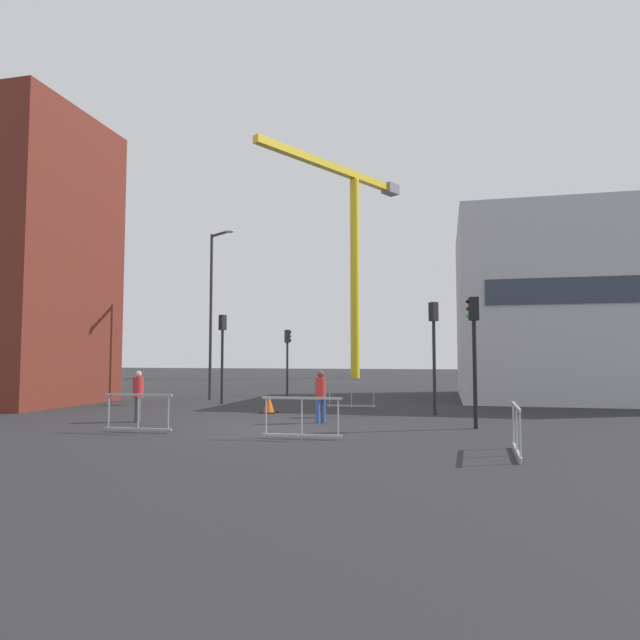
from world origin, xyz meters
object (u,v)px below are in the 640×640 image
traffic_light_corner (434,339)px  pedestrian_walking (138,392)px  pedestrian_waiting (321,393)px  construction_crane (351,233)px  traffic_light_median (287,351)px  streetlamp_tall (213,302)px  traffic_light_far (222,344)px  traffic_light_island (474,340)px  traffic_cone_by_barrier (269,405)px

traffic_light_corner → pedestrian_walking: (-9.42, -4.38, -1.80)m
pedestrian_waiting → construction_crane: bearing=98.0°
traffic_light_median → pedestrian_walking: 12.65m
streetlamp_tall → traffic_light_far: streetlamp_tall is taller
pedestrian_walking → traffic_light_island: bearing=3.5°
traffic_light_median → traffic_cone_by_barrier: bearing=-78.3°
streetlamp_tall → pedestrian_waiting: streetlamp_tall is taller
traffic_light_far → traffic_light_corner: (9.51, -2.81, 0.06)m
traffic_light_median → traffic_light_far: bearing=-106.4°
traffic_light_island → pedestrian_waiting: bearing=175.8°
traffic_light_median → pedestrian_waiting: traffic_light_median is taller
construction_crane → streetlamp_tall: (-2.11, -28.48, -9.66)m
traffic_light_far → pedestrian_walking: (0.10, -7.19, -1.74)m
traffic_light_far → pedestrian_walking: size_ratio=2.43×
construction_crane → traffic_cone_by_barrier: size_ratio=33.36×
streetlamp_tall → pedestrian_walking: (1.35, -8.94, -3.84)m
traffic_light_island → pedestrian_walking: (-10.66, -0.66, -1.66)m
traffic_light_median → traffic_light_island: bearing=-52.1°
traffic_light_median → traffic_light_island: 14.99m
construction_crane → pedestrian_waiting: (5.14, -36.41, -13.50)m
streetlamp_tall → traffic_cone_by_barrier: 8.33m
streetlamp_tall → traffic_light_island: (12.01, -8.28, -2.18)m
traffic_light_far → traffic_light_median: traffic_light_far is taller
traffic_light_island → traffic_cone_by_barrier: size_ratio=6.17×
construction_crane → traffic_cone_by_barrier: (2.53, -33.73, -14.17)m
traffic_light_island → pedestrian_waiting: traffic_light_island is taller
traffic_light_corner → pedestrian_walking: 10.54m
traffic_light_corner → pedestrian_walking: bearing=-155.1°
streetlamp_tall → pedestrian_walking: 9.83m
streetlamp_tall → traffic_cone_by_barrier: streetlamp_tall is taller
traffic_cone_by_barrier → traffic_light_far: bearing=134.0°
streetlamp_tall → traffic_cone_by_barrier: (4.64, -5.25, -4.51)m
pedestrian_waiting → traffic_cone_by_barrier: 3.80m
traffic_light_far → pedestrian_waiting: size_ratio=2.41×
traffic_light_corner → traffic_light_island: bearing=-71.5°
streetlamp_tall → traffic_light_island: 14.76m
pedestrian_walking → traffic_cone_by_barrier: (3.28, 3.69, -0.67)m
construction_crane → pedestrian_walking: bearing=-91.2°
traffic_light_median → traffic_light_corner: bearing=-45.5°
traffic_light_island → pedestrian_walking: size_ratio=2.35×
streetlamp_tall → traffic_light_corner: 11.87m
streetlamp_tall → traffic_light_far: size_ratio=2.05×
traffic_light_corner → traffic_light_island: 3.93m
traffic_light_far → traffic_light_island: 12.59m
streetlamp_tall → pedestrian_waiting: 11.41m
traffic_light_far → traffic_cone_by_barrier: (3.38, -3.50, -2.41)m
pedestrian_waiting → traffic_cone_by_barrier: bearing=134.3°
streetlamp_tall → traffic_light_far: (1.26, -1.75, -2.10)m
traffic_light_far → pedestrian_walking: 7.40m
pedestrian_waiting → traffic_cone_by_barrier: size_ratio=2.65×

